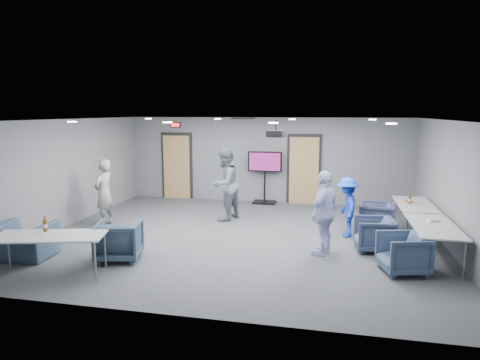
% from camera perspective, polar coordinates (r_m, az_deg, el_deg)
% --- Properties ---
extents(floor, '(9.00, 9.00, 0.00)m').
position_cam_1_polar(floor, '(10.05, -0.03, -7.56)').
color(floor, '#3A3E43').
rests_on(floor, ground).
extents(ceiling, '(9.00, 9.00, 0.00)m').
position_cam_1_polar(ceiling, '(9.63, -0.03, 8.02)').
color(ceiling, white).
rests_on(ceiling, wall_back).
extents(wall_back, '(9.00, 0.02, 2.70)m').
position_cam_1_polar(wall_back, '(13.65, 3.52, 2.66)').
color(wall_back, slate).
rests_on(wall_back, floor).
extents(wall_front, '(9.00, 0.02, 2.70)m').
position_cam_1_polar(wall_front, '(5.98, -8.20, -5.88)').
color(wall_front, slate).
rests_on(wall_front, floor).
extents(wall_left, '(0.02, 8.00, 2.70)m').
position_cam_1_polar(wall_left, '(11.56, -22.40, 0.80)').
color(wall_left, slate).
rests_on(wall_left, floor).
extents(wall_right, '(0.02, 8.00, 2.70)m').
position_cam_1_polar(wall_right, '(9.85, 26.50, -0.82)').
color(wall_right, slate).
rests_on(wall_right, floor).
extents(door_left, '(1.06, 0.17, 2.24)m').
position_cam_1_polar(door_left, '(14.40, -8.41, 1.79)').
color(door_left, black).
rests_on(door_left, wall_back).
extents(door_right, '(1.06, 0.17, 2.24)m').
position_cam_1_polar(door_right, '(13.51, 8.52, 1.30)').
color(door_right, black).
rests_on(door_right, wall_back).
extents(exit_sign, '(0.32, 0.08, 0.16)m').
position_cam_1_polar(exit_sign, '(14.27, -8.57, 7.29)').
color(exit_sign, black).
rests_on(exit_sign, wall_back).
extents(hvac_diffuser, '(0.60, 0.60, 0.03)m').
position_cam_1_polar(hvac_diffuser, '(12.47, 0.45, 8.21)').
color(hvac_diffuser, black).
rests_on(hvac_diffuser, ceiling).
extents(downlights, '(6.18, 3.78, 0.02)m').
position_cam_1_polar(downlights, '(9.63, -0.03, 7.93)').
color(downlights, white).
rests_on(downlights, ceiling).
extents(person_a, '(0.48, 0.66, 1.70)m').
position_cam_1_polar(person_a, '(11.35, -17.67, -1.65)').
color(person_a, gray).
rests_on(person_a, floor).
extents(person_b, '(1.02, 1.14, 1.94)m').
position_cam_1_polar(person_b, '(11.38, -2.07, -0.55)').
color(person_b, slate).
rests_on(person_b, floor).
extents(person_c, '(0.80, 1.09, 1.72)m').
position_cam_1_polar(person_c, '(8.81, 11.18, -4.33)').
color(person_c, '#C6D0FF').
rests_on(person_c, floor).
extents(person_d, '(0.62, 0.95, 1.39)m').
position_cam_1_polar(person_d, '(10.21, 14.07, -3.54)').
color(person_d, '#1C3EBC').
rests_on(person_d, floor).
extents(chair_right_a, '(0.91, 0.90, 0.74)m').
position_cam_1_polar(chair_right_a, '(10.77, 17.76, -4.83)').
color(chair_right_a, '#363E5E').
rests_on(chair_right_a, floor).
extents(chair_right_b, '(0.83, 0.81, 0.70)m').
position_cam_1_polar(chair_right_b, '(9.41, 17.45, -6.93)').
color(chair_right_b, '#374460').
rests_on(chair_right_b, floor).
extents(chair_right_c, '(0.96, 0.94, 0.72)m').
position_cam_1_polar(chair_right_c, '(8.35, 20.90, -9.13)').
color(chair_right_c, '#3D4F6A').
rests_on(chair_right_c, floor).
extents(chair_front_a, '(1.01, 1.03, 0.77)m').
position_cam_1_polar(chair_front_a, '(8.80, -15.83, -7.74)').
color(chair_front_a, '#34465A').
rests_on(chair_front_a, floor).
extents(chair_front_b, '(1.14, 1.01, 0.70)m').
position_cam_1_polar(chair_front_b, '(9.56, -26.89, -7.29)').
color(chair_front_b, '#384C62').
rests_on(chair_front_b, floor).
extents(table_right_a, '(0.81, 1.94, 0.73)m').
position_cam_1_polar(table_right_a, '(10.90, 22.32, -3.20)').
color(table_right_a, silver).
rests_on(table_right_a, floor).
extents(table_right_b, '(0.82, 1.96, 0.73)m').
position_cam_1_polar(table_right_b, '(9.09, 24.38, -5.70)').
color(table_right_b, silver).
rests_on(table_right_b, floor).
extents(table_front_left, '(2.05, 1.26, 0.73)m').
position_cam_1_polar(table_front_left, '(8.32, -24.10, -7.01)').
color(table_front_left, silver).
rests_on(table_front_left, floor).
extents(bottle_front, '(0.08, 0.08, 0.29)m').
position_cam_1_polar(bottle_front, '(8.58, -24.55, -5.55)').
color(bottle_front, '#57370F').
rests_on(bottle_front, table_front_left).
extents(bottle_right, '(0.07, 0.07, 0.26)m').
position_cam_1_polar(bottle_right, '(10.85, 21.70, -2.47)').
color(bottle_right, '#57370F').
rests_on(bottle_right, table_right_a).
extents(snack_box, '(0.19, 0.16, 0.04)m').
position_cam_1_polar(snack_box, '(11.10, 21.56, -2.62)').
color(snack_box, '#B83A2E').
rests_on(snack_box, table_right_a).
extents(wrapper, '(0.25, 0.21, 0.05)m').
position_cam_1_polar(wrapper, '(9.33, 24.34, -4.92)').
color(wrapper, silver).
rests_on(wrapper, table_right_b).
extents(tv_stand, '(1.08, 0.51, 1.65)m').
position_cam_1_polar(tv_stand, '(13.46, 3.32, 0.78)').
color(tv_stand, black).
rests_on(tv_stand, floor).
extents(projector, '(0.41, 0.38, 0.36)m').
position_cam_1_polar(projector, '(9.49, 4.81, 6.18)').
color(projector, black).
rests_on(projector, ceiling).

